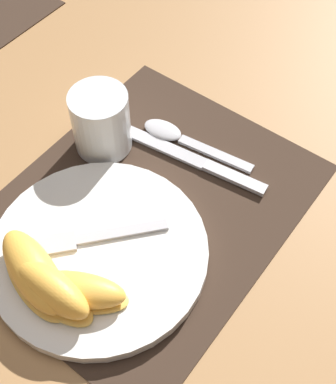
{
  "coord_description": "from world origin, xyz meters",
  "views": [
    {
      "loc": [
        -0.29,
        -0.26,
        0.58
      ],
      "look_at": [
        0.02,
        -0.02,
        0.02
      ],
      "focal_mm": 50.0,
      "sensor_mm": 36.0,
      "label": 1
    }
  ],
  "objects_px": {
    "knife": "(194,160)",
    "citrus_wedge_2": "(78,291)",
    "plate": "(100,253)",
    "juice_glass": "(101,124)",
    "fork": "(82,239)",
    "citrus_wedge_0": "(34,272)",
    "citrus_wedge_1": "(49,287)",
    "spoon": "(177,136)"
  },
  "relations": [
    {
      "from": "juice_glass",
      "to": "citrus_wedge_2",
      "type": "relative_size",
      "value": 0.75
    },
    {
      "from": "knife",
      "to": "spoon",
      "type": "height_order",
      "value": "spoon"
    },
    {
      "from": "plate",
      "to": "fork",
      "type": "relative_size",
      "value": 1.77
    },
    {
      "from": "citrus_wedge_0",
      "to": "citrus_wedge_2",
      "type": "xyz_separation_m",
      "value": [
        0.01,
        -0.05,
        -0.0
      ]
    },
    {
      "from": "knife",
      "to": "citrus_wedge_1",
      "type": "relative_size",
      "value": 1.96
    },
    {
      "from": "juice_glass",
      "to": "knife",
      "type": "relative_size",
      "value": 0.4
    },
    {
      "from": "knife",
      "to": "spoon",
      "type": "relative_size",
      "value": 1.32
    },
    {
      "from": "plate",
      "to": "citrus_wedge_1",
      "type": "bearing_deg",
      "value": 177.21
    },
    {
      "from": "spoon",
      "to": "plate",
      "type": "bearing_deg",
      "value": -169.52
    },
    {
      "from": "plate",
      "to": "citrus_wedge_2",
      "type": "height_order",
      "value": "citrus_wedge_2"
    },
    {
      "from": "juice_glass",
      "to": "spoon",
      "type": "distance_m",
      "value": 0.11
    },
    {
      "from": "plate",
      "to": "citrus_wedge_2",
      "type": "bearing_deg",
      "value": -159.54
    },
    {
      "from": "juice_glass",
      "to": "fork",
      "type": "xyz_separation_m",
      "value": [
        -0.14,
        -0.09,
        -0.02
      ]
    },
    {
      "from": "knife",
      "to": "fork",
      "type": "distance_m",
      "value": 0.2
    },
    {
      "from": "juice_glass",
      "to": "knife",
      "type": "height_order",
      "value": "juice_glass"
    },
    {
      "from": "plate",
      "to": "citrus_wedge_0",
      "type": "relative_size",
      "value": 1.93
    },
    {
      "from": "citrus_wedge_0",
      "to": "citrus_wedge_2",
      "type": "bearing_deg",
      "value": -74.82
    },
    {
      "from": "plate",
      "to": "juice_glass",
      "type": "height_order",
      "value": "juice_glass"
    },
    {
      "from": "juice_glass",
      "to": "citrus_wedge_0",
      "type": "bearing_deg",
      "value": -158.52
    },
    {
      "from": "knife",
      "to": "fork",
      "type": "xyz_separation_m",
      "value": [
        -0.19,
        0.03,
        0.02
      ]
    },
    {
      "from": "plate",
      "to": "juice_glass",
      "type": "bearing_deg",
      "value": 39.52
    },
    {
      "from": "spoon",
      "to": "citrus_wedge_0",
      "type": "height_order",
      "value": "citrus_wedge_0"
    },
    {
      "from": "citrus_wedge_0",
      "to": "citrus_wedge_2",
      "type": "distance_m",
      "value": 0.06
    },
    {
      "from": "citrus_wedge_1",
      "to": "citrus_wedge_2",
      "type": "relative_size",
      "value": 0.95
    },
    {
      "from": "plate",
      "to": "juice_glass",
      "type": "distance_m",
      "value": 0.18
    },
    {
      "from": "plate",
      "to": "knife",
      "type": "distance_m",
      "value": 0.19
    },
    {
      "from": "spoon",
      "to": "citrus_wedge_2",
      "type": "relative_size",
      "value": 1.4
    },
    {
      "from": "juice_glass",
      "to": "knife",
      "type": "xyz_separation_m",
      "value": [
        0.05,
        -0.12,
        -0.04
      ]
    },
    {
      "from": "fork",
      "to": "citrus_wedge_1",
      "type": "distance_m",
      "value": 0.08
    },
    {
      "from": "fork",
      "to": "citrus_wedge_0",
      "type": "relative_size",
      "value": 1.09
    },
    {
      "from": "knife",
      "to": "citrus_wedge_2",
      "type": "distance_m",
      "value": 0.25
    },
    {
      "from": "spoon",
      "to": "citrus_wedge_1",
      "type": "bearing_deg",
      "value": -173.04
    },
    {
      "from": "spoon",
      "to": "citrus_wedge_0",
      "type": "relative_size",
      "value": 1.25
    },
    {
      "from": "citrus_wedge_1",
      "to": "citrus_wedge_2",
      "type": "height_order",
      "value": "citrus_wedge_1"
    },
    {
      "from": "plate",
      "to": "citrus_wedge_0",
      "type": "height_order",
      "value": "citrus_wedge_0"
    },
    {
      "from": "fork",
      "to": "citrus_wedge_2",
      "type": "height_order",
      "value": "citrus_wedge_2"
    },
    {
      "from": "juice_glass",
      "to": "spoon",
      "type": "relative_size",
      "value": 0.53
    },
    {
      "from": "citrus_wedge_0",
      "to": "knife",
      "type": "bearing_deg",
      "value": -7.91
    },
    {
      "from": "plate",
      "to": "knife",
      "type": "relative_size",
      "value": 1.17
    },
    {
      "from": "plate",
      "to": "knife",
      "type": "xyz_separation_m",
      "value": [
        0.19,
        -0.01,
        -0.01
      ]
    },
    {
      "from": "citrus_wedge_0",
      "to": "citrus_wedge_1",
      "type": "bearing_deg",
      "value": -97.7
    },
    {
      "from": "juice_glass",
      "to": "citrus_wedge_2",
      "type": "xyz_separation_m",
      "value": [
        -0.2,
        -0.14,
        -0.01
      ]
    }
  ]
}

